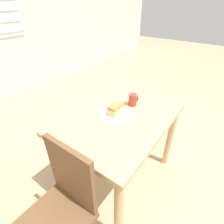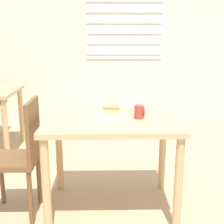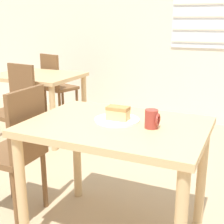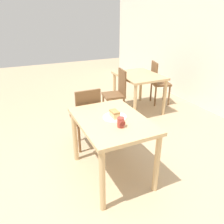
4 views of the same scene
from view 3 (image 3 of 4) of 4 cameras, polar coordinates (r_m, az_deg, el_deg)
The scene contains 9 objects.
wall_back at distance 4.20m, azimuth 17.41°, elevation 16.80°, with size 10.00×0.10×2.80m.
dining_table_near at distance 1.82m, azimuth 0.75°, elevation -5.55°, with size 1.01×0.73×0.75m.
dining_table_far at distance 3.70m, azimuth -13.47°, elevation 4.99°, with size 0.95×0.75×0.73m.
chair_near_window at distance 2.17m, azimuth -16.97°, elevation -6.49°, with size 0.36×0.36×0.91m.
chair_far_corner at distance 3.22m, azimuth -17.25°, elevation 0.87°, with size 0.41×0.41×0.91m.
chair_far_opposite at distance 4.24m, azimuth -10.06°, elevation 4.87°, with size 0.45×0.45×0.91m.
plate at distance 1.82m, azimuth 0.89°, elevation -1.44°, with size 0.26×0.26×0.01m.
cake_slice at distance 1.80m, azimuth 1.11°, elevation -0.19°, with size 0.13×0.08×0.08m.
coffee_mug at distance 1.70m, azimuth 7.33°, elevation -1.28°, with size 0.08×0.07×0.10m.
Camera 3 is at (0.57, -1.13, 1.30)m, focal length 50.00 mm.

